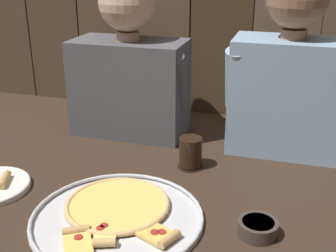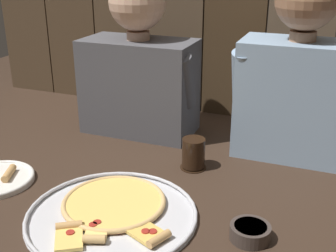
{
  "view_description": "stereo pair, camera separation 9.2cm",
  "coord_description": "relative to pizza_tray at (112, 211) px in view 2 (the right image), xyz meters",
  "views": [
    {
      "loc": [
        0.29,
        -0.96,
        0.63
      ],
      "look_at": [
        -0.03,
        0.1,
        0.18
      ],
      "focal_mm": 46.2,
      "sensor_mm": 36.0,
      "label": 1
    },
    {
      "loc": [
        0.37,
        -0.93,
        0.63
      ],
      "look_at": [
        -0.03,
        0.1,
        0.18
      ],
      "focal_mm": 46.2,
      "sensor_mm": 36.0,
      "label": 2
    }
  ],
  "objects": [
    {
      "name": "ground_plane",
      "position": [
        0.1,
        0.1,
        -0.01
      ],
      "size": [
        3.2,
        3.2,
        0.0
      ],
      "primitive_type": "plane",
      "color": "#332319"
    },
    {
      "name": "pizza_tray",
      "position": [
        0.0,
        0.0,
        0.0
      ],
      "size": [
        0.44,
        0.44,
        0.03
      ],
      "color": "silver",
      "rests_on": "ground"
    },
    {
      "name": "drinking_glass",
      "position": [
        0.11,
        0.32,
        0.04
      ],
      "size": [
        0.08,
        0.08,
        0.1
      ],
      "color": "black",
      "rests_on": "ground"
    },
    {
      "name": "dipping_bowl",
      "position": [
        0.35,
        0.03,
        0.01
      ],
      "size": [
        0.1,
        0.1,
        0.04
      ],
      "color": "#3D332D",
      "rests_on": "ground"
    },
    {
      "name": "diner_left",
      "position": [
        -0.17,
        0.54,
        0.25
      ],
      "size": [
        0.44,
        0.21,
        0.57
      ],
      "color": "#4C4C51",
      "rests_on": "ground"
    },
    {
      "name": "diner_right",
      "position": [
        0.38,
        0.54,
        0.27
      ],
      "size": [
        0.4,
        0.21,
        0.6
      ],
      "color": "#849EB7",
      "rests_on": "ground"
    }
  ]
}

